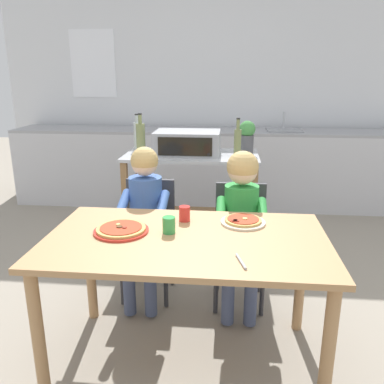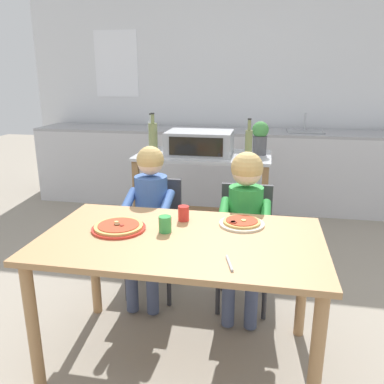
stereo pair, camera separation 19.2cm
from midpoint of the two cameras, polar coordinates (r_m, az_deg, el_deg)
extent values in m
plane|color=gray|center=(3.47, 4.60, -9.65)|extent=(12.64, 12.64, 0.00)
cube|color=silver|center=(5.06, 7.45, 14.45)|extent=(5.23, 0.12, 2.70)
cube|color=white|center=(5.31, -9.77, 17.69)|extent=(0.56, 0.01, 0.80)
cube|color=silver|center=(4.78, 6.74, 3.27)|extent=(4.71, 0.60, 0.87)
cube|color=#9E9EA3|center=(4.69, 6.93, 8.64)|extent=(4.71, 0.60, 0.03)
cube|color=gray|center=(4.71, 17.08, 8.22)|extent=(0.40, 0.33, 0.02)
cylinder|color=#B7BABF|center=(4.82, 17.04, 9.62)|extent=(0.02, 0.02, 0.20)
cube|color=#B7BABF|center=(3.37, 3.33, 5.24)|extent=(1.13, 0.58, 0.02)
cube|color=olive|center=(3.52, 3.17, -3.70)|extent=(1.04, 0.54, 0.02)
cube|color=olive|center=(3.36, -6.26, -2.67)|extent=(0.05, 0.05, 0.85)
cube|color=olive|center=(3.22, 11.88, -3.77)|extent=(0.05, 0.05, 0.85)
cube|color=olive|center=(3.82, -4.09, -0.22)|extent=(0.05, 0.05, 0.85)
cube|color=olive|center=(3.70, 11.78, -1.09)|extent=(0.05, 0.05, 0.85)
cube|color=#999BA0|center=(3.35, 2.76, 7.08)|extent=(0.54, 0.38, 0.19)
cube|color=black|center=(3.16, 2.28, 6.52)|extent=(0.43, 0.01, 0.15)
cylinder|color=black|center=(3.15, 5.69, 5.33)|extent=(0.02, 0.01, 0.02)
cylinder|color=olive|center=(3.32, -3.96, 7.58)|extent=(0.07, 0.07, 0.26)
cylinder|color=olive|center=(3.30, -4.02, 10.46)|extent=(0.03, 0.03, 0.07)
cylinder|color=black|center=(3.30, -4.03, 11.19)|extent=(0.03, 0.03, 0.01)
cylinder|color=olive|center=(3.15, 9.88, 6.62)|extent=(0.06, 0.06, 0.23)
cylinder|color=olive|center=(3.13, 10.02, 9.45)|extent=(0.03, 0.03, 0.08)
cylinder|color=black|center=(3.12, 10.06, 10.29)|extent=(0.03, 0.03, 0.01)
cylinder|color=#ADB7B2|center=(3.58, -4.33, 8.07)|extent=(0.06, 0.06, 0.24)
cylinder|color=#ADB7B2|center=(3.56, -4.38, 10.52)|extent=(0.03, 0.03, 0.06)
cylinder|color=black|center=(3.56, -4.39, 11.12)|extent=(0.03, 0.03, 0.01)
cylinder|color=#4C4C51|center=(3.40, 11.32, 6.59)|extent=(0.11, 0.11, 0.16)
sphere|color=#428942|center=(3.38, 11.45, 8.76)|extent=(0.14, 0.14, 0.14)
cube|color=#AD7F51|center=(2.02, 1.15, -6.92)|extent=(1.43, 0.82, 0.03)
cylinder|color=#AD7F51|center=(2.12, -19.39, -18.21)|extent=(0.06, 0.06, 0.71)
cylinder|color=#AD7F51|center=(1.92, 20.36, -22.36)|extent=(0.06, 0.06, 0.71)
cylinder|color=#AD7F51|center=(2.66, -11.86, -10.05)|extent=(0.06, 0.06, 0.71)
cylinder|color=#AD7F51|center=(2.50, 17.81, -12.29)|extent=(0.06, 0.06, 0.71)
cube|color=#333338|center=(2.79, -3.72, -6.46)|extent=(0.36, 0.36, 0.04)
cube|color=#333338|center=(2.86, -3.01, -1.73)|extent=(0.34, 0.03, 0.38)
cylinder|color=#333338|center=(2.72, -1.30, -12.19)|extent=(0.03, 0.03, 0.42)
cylinder|color=#333338|center=(2.79, -7.46, -11.54)|extent=(0.03, 0.03, 0.42)
cylinder|color=#333338|center=(2.98, -0.09, -9.46)|extent=(0.03, 0.03, 0.42)
cylinder|color=#333338|center=(3.05, -5.71, -8.95)|extent=(0.03, 0.03, 0.42)
cube|color=#333338|center=(2.67, 9.54, -7.71)|extent=(0.36, 0.36, 0.04)
cube|color=#333338|center=(2.75, 9.82, -2.74)|extent=(0.34, 0.03, 0.38)
cylinder|color=#333338|center=(2.64, 12.56, -13.56)|extent=(0.03, 0.03, 0.42)
cylinder|color=#333338|center=(2.64, 5.88, -13.20)|extent=(0.03, 0.03, 0.42)
cylinder|color=#333338|center=(2.91, 12.41, -10.61)|extent=(0.03, 0.03, 0.42)
cylinder|color=#333338|center=(2.91, 6.41, -10.29)|extent=(0.03, 0.03, 0.42)
cube|color=#424C6B|center=(2.63, -3.01, -6.95)|extent=(0.10, 0.30, 0.10)
cylinder|color=#424C6B|center=(2.63, -3.61, -12.87)|extent=(0.08, 0.08, 0.44)
cube|color=#424C6B|center=(2.66, -5.95, -6.70)|extent=(0.10, 0.30, 0.10)
cylinder|color=#424C6B|center=(2.66, -6.60, -12.54)|extent=(0.08, 0.08, 0.44)
cylinder|color=#3D60A8|center=(2.57, -1.57, -1.84)|extent=(0.06, 0.26, 0.15)
cylinder|color=#3D60A8|center=(2.63, -7.11, -1.50)|extent=(0.06, 0.26, 0.15)
cylinder|color=#3D60A8|center=(2.70, -3.82, -1.81)|extent=(0.22, 0.22, 0.40)
sphere|color=beige|center=(2.62, -3.94, 4.29)|extent=(0.17, 0.17, 0.17)
sphere|color=tan|center=(2.62, -3.95, 4.63)|extent=(0.18, 0.18, 0.18)
cube|color=#424C6B|center=(2.53, 11.10, -8.26)|extent=(0.10, 0.30, 0.10)
cylinder|color=#424C6B|center=(2.53, 10.79, -14.45)|extent=(0.08, 0.08, 0.44)
cube|color=#424C6B|center=(2.53, 7.90, -8.09)|extent=(0.10, 0.30, 0.10)
cylinder|color=#424C6B|center=(2.53, 7.51, -14.27)|extent=(0.08, 0.08, 0.44)
cylinder|color=green|center=(2.49, 12.76, -3.34)|extent=(0.06, 0.26, 0.15)
cylinder|color=green|center=(2.49, 6.77, -3.02)|extent=(0.06, 0.26, 0.15)
cylinder|color=green|center=(2.59, 9.77, -3.21)|extent=(0.22, 0.22, 0.37)
sphere|color=beige|center=(2.51, 10.10, 3.03)|extent=(0.19, 0.19, 0.19)
sphere|color=tan|center=(2.50, 10.12, 3.41)|extent=(0.20, 0.20, 0.20)
cylinder|color=red|center=(2.13, -7.96, -5.26)|extent=(0.29, 0.29, 0.01)
cylinder|color=tan|center=(2.12, -7.97, -4.95)|extent=(0.26, 0.26, 0.01)
cylinder|color=#B23D23|center=(2.12, -7.98, -4.75)|extent=(0.22, 0.22, 0.00)
cylinder|color=maroon|center=(2.10, -7.51, -4.81)|extent=(0.02, 0.02, 0.01)
cylinder|color=#DBC666|center=(2.15, -8.33, -4.33)|extent=(0.02, 0.02, 0.01)
cylinder|color=#563319|center=(2.12, -8.19, -4.65)|extent=(0.03, 0.03, 0.01)
cylinder|color=beige|center=(2.20, 9.65, -4.57)|extent=(0.25, 0.25, 0.01)
cylinder|color=tan|center=(2.20, 9.67, -4.28)|extent=(0.20, 0.20, 0.01)
cylinder|color=#B23D23|center=(2.19, 9.68, -4.08)|extent=(0.17, 0.17, 0.00)
cylinder|color=#DBC666|center=(2.19, 9.93, -4.07)|extent=(0.03, 0.03, 0.01)
cylinder|color=maroon|center=(2.15, 8.59, -4.35)|extent=(0.03, 0.03, 0.01)
cylinder|color=maroon|center=(2.16, 8.39, -4.30)|extent=(0.03, 0.03, 0.01)
cylinder|color=green|center=(2.06, -1.24, -4.69)|extent=(0.07, 0.07, 0.09)
cylinder|color=red|center=(2.22, 1.25, -3.13)|extent=(0.06, 0.06, 0.09)
cylinder|color=#B7BABF|center=(1.76, 8.57, -10.14)|extent=(0.05, 0.14, 0.01)
camera|label=1|loc=(0.10, -87.56, 0.73)|focal=37.09mm
camera|label=2|loc=(0.10, 92.44, -0.73)|focal=37.09mm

